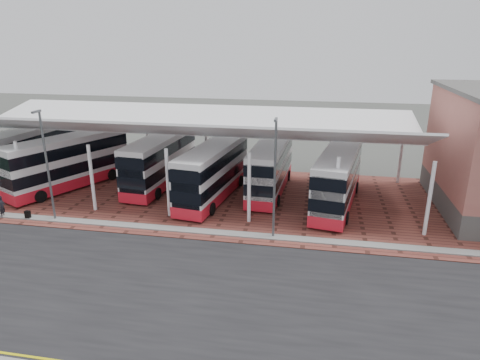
{
  "coord_description": "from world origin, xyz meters",
  "views": [
    {
      "loc": [
        4.49,
        -19.46,
        12.82
      ],
      "look_at": [
        -0.73,
        8.91,
        3.03
      ],
      "focal_mm": 32.0,
      "sensor_mm": 36.0,
      "label": 1
    }
  ],
  "objects_px": {
    "bus_0": "(24,155)",
    "bus_4": "(270,168)",
    "bus_2": "(160,161)",
    "bus_3": "(213,172)",
    "bus_1": "(68,163)",
    "bus_5": "(338,179)",
    "pedestrian": "(2,206)"
  },
  "relations": [
    {
      "from": "bus_1",
      "to": "bus_4",
      "type": "height_order",
      "value": "bus_1"
    },
    {
      "from": "bus_3",
      "to": "bus_4",
      "type": "xyz_separation_m",
      "value": [
        4.42,
        2.38,
        -0.07
      ]
    },
    {
      "from": "pedestrian",
      "to": "bus_3",
      "type": "bearing_deg",
      "value": -80.08
    },
    {
      "from": "bus_0",
      "to": "bus_4",
      "type": "bearing_deg",
      "value": 10.08
    },
    {
      "from": "bus_3",
      "to": "bus_5",
      "type": "height_order",
      "value": "bus_3"
    },
    {
      "from": "bus_2",
      "to": "bus_5",
      "type": "height_order",
      "value": "bus_2"
    },
    {
      "from": "bus_1",
      "to": "bus_2",
      "type": "distance_m",
      "value": 7.97
    },
    {
      "from": "bus_5",
      "to": "pedestrian",
      "type": "distance_m",
      "value": 25.24
    },
    {
      "from": "bus_0",
      "to": "bus_1",
      "type": "distance_m",
      "value": 5.27
    },
    {
      "from": "pedestrian",
      "to": "bus_4",
      "type": "bearing_deg",
      "value": -79.27
    },
    {
      "from": "bus_2",
      "to": "bus_4",
      "type": "height_order",
      "value": "bus_2"
    },
    {
      "from": "bus_3",
      "to": "bus_4",
      "type": "bearing_deg",
      "value": 36.27
    },
    {
      "from": "bus_2",
      "to": "bus_5",
      "type": "distance_m",
      "value": 15.43
    },
    {
      "from": "bus_2",
      "to": "bus_3",
      "type": "bearing_deg",
      "value": -18.52
    },
    {
      "from": "pedestrian",
      "to": "bus_5",
      "type": "bearing_deg",
      "value": -89.38
    },
    {
      "from": "bus_4",
      "to": "bus_5",
      "type": "relative_size",
      "value": 0.96
    },
    {
      "from": "bus_1",
      "to": "bus_5",
      "type": "distance_m",
      "value": 22.95
    },
    {
      "from": "bus_0",
      "to": "bus_3",
      "type": "xyz_separation_m",
      "value": [
        18.14,
        -1.43,
        -0.14
      ]
    },
    {
      "from": "bus_1",
      "to": "bus_2",
      "type": "height_order",
      "value": "bus_1"
    },
    {
      "from": "bus_0",
      "to": "bus_4",
      "type": "xyz_separation_m",
      "value": [
        22.56,
        0.94,
        -0.21
      ]
    },
    {
      "from": "bus_0",
      "to": "bus_3",
      "type": "height_order",
      "value": "bus_0"
    },
    {
      "from": "bus_4",
      "to": "pedestrian",
      "type": "relative_size",
      "value": 6.25
    },
    {
      "from": "bus_3",
      "to": "bus_2",
      "type": "bearing_deg",
      "value": 164.64
    },
    {
      "from": "bus_0",
      "to": "bus_5",
      "type": "distance_m",
      "value": 28.09
    },
    {
      "from": "bus_3",
      "to": "bus_1",
      "type": "bearing_deg",
      "value": -172.74
    },
    {
      "from": "bus_4",
      "to": "pedestrian",
      "type": "distance_m",
      "value": 20.87
    },
    {
      "from": "bus_1",
      "to": "bus_2",
      "type": "bearing_deg",
      "value": 41.23
    },
    {
      "from": "bus_0",
      "to": "bus_1",
      "type": "relative_size",
      "value": 1.05
    },
    {
      "from": "bus_4",
      "to": "bus_1",
      "type": "bearing_deg",
      "value": -169.76
    },
    {
      "from": "bus_3",
      "to": "bus_4",
      "type": "distance_m",
      "value": 5.02
    },
    {
      "from": "bus_0",
      "to": "bus_5",
      "type": "relative_size",
      "value": 1.07
    },
    {
      "from": "bus_4",
      "to": "bus_5",
      "type": "distance_m",
      "value": 5.95
    }
  ]
}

